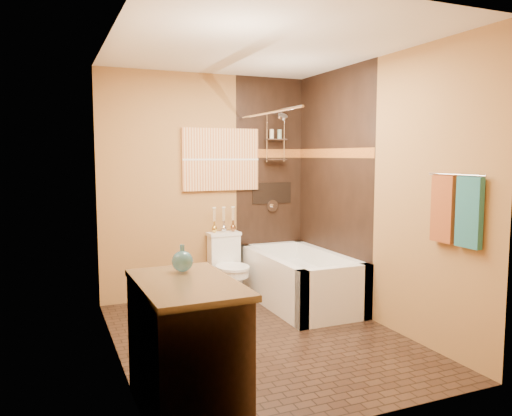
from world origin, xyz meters
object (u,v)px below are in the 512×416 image
sunset_painting (221,159)px  vanity (186,347)px  toilet (229,266)px  bathtub (300,284)px

sunset_painting → vanity: (-1.08, -2.48, -1.13)m
sunset_painting → toilet: (0.00, -0.25, -1.18)m
toilet → vanity: size_ratio=0.76×
bathtub → vanity: (-1.72, -1.75, 0.20)m
toilet → vanity: bearing=-118.0°
sunset_painting → toilet: bearing=-90.0°
toilet → vanity: (-1.08, -2.23, 0.05)m
bathtub → toilet: 0.81m
bathtub → toilet: toilet is taller
vanity → bathtub: bearing=44.0°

